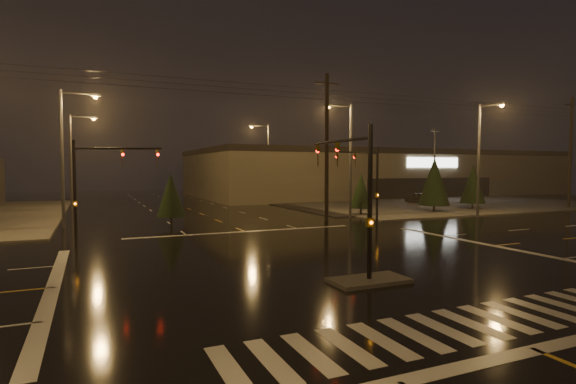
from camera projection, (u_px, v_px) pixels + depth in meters
name	position (u px, v px, depth m)	size (l,w,h in m)	color
ground	(320.00, 262.00, 20.78)	(140.00, 140.00, 0.00)	black
sidewalk_ne	(413.00, 200.00, 60.27)	(36.00, 36.00, 0.12)	#484540
median_island	(369.00, 280.00, 17.12)	(3.00, 1.60, 0.15)	#484540
crosswalk	(471.00, 323.00, 12.55)	(15.00, 2.60, 0.01)	beige
stop_bar_near	(535.00, 350.00, 10.73)	(16.00, 0.50, 0.01)	beige
stop_bar_far	(245.00, 232.00, 30.83)	(16.00, 0.50, 0.01)	beige
parking_lot	(453.00, 200.00, 60.46)	(50.00, 24.00, 0.08)	black
retail_building	(375.00, 171.00, 76.70)	(60.20, 28.30, 7.20)	brown
signal_mast_median	(357.00, 183.00, 17.77)	(0.25, 4.59, 6.00)	black
signal_mast_ne	(369.00, 176.00, 33.67)	(4.84, 1.86, 6.00)	black
signal_mast_nw	(93.00, 178.00, 26.01)	(4.84, 1.86, 6.00)	black
streetlight_1	(67.00, 148.00, 32.41)	(2.77, 0.32, 10.00)	#38383A
streetlight_2	(74.00, 155.00, 47.03)	(2.77, 0.32, 10.00)	#38383A
streetlight_3	(348.00, 152.00, 39.60)	(2.77, 0.32, 10.00)	#38383A
streetlight_4	(266.00, 157.00, 57.87)	(2.77, 0.32, 10.00)	#38383A
streetlight_6	(482.00, 152.00, 39.56)	(0.32, 2.77, 10.00)	#38383A
utility_pole_1	(327.00, 147.00, 36.47)	(2.20, 0.32, 12.00)	black
utility_pole_2	(570.00, 152.00, 48.56)	(2.20, 0.32, 12.00)	black
conifer_0	(361.00, 191.00, 41.23)	(2.04, 2.04, 3.89)	black
conifer_1	(434.00, 181.00, 44.54)	(3.06, 3.06, 5.48)	black
conifer_2	(473.00, 184.00, 47.18)	(2.58, 2.58, 4.72)	black
conifer_3	(171.00, 195.00, 33.82)	(2.13, 2.13, 4.02)	black
car_parked	(422.00, 198.00, 54.83)	(1.70, 4.23, 1.44)	black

